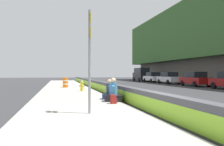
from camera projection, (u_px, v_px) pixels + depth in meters
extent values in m
plane|color=#353538|center=(160.00, 118.00, 8.26)|extent=(160.00, 160.00, 0.00)
cube|color=#A8A59E|center=(83.00, 119.00, 7.68)|extent=(80.00, 4.40, 0.14)
cube|color=#47474C|center=(160.00, 105.00, 8.26)|extent=(76.00, 0.44, 0.85)
cube|color=#8CC62D|center=(154.00, 107.00, 8.21)|extent=(74.48, 0.01, 0.54)
cylinder|color=gray|center=(90.00, 62.00, 8.33)|extent=(0.09, 0.09, 3.60)
cube|color=yellow|center=(90.00, 18.00, 8.33)|extent=(0.44, 0.02, 0.36)
cube|color=black|center=(91.00, 18.00, 8.34)|extent=(0.30, 0.01, 0.10)
cube|color=yellow|center=(90.00, 33.00, 8.33)|extent=(0.44, 0.02, 0.36)
cube|color=black|center=(91.00, 33.00, 8.34)|extent=(0.30, 0.01, 0.10)
cylinder|color=gold|center=(82.00, 86.00, 18.82)|extent=(0.24, 0.24, 0.72)
cone|color=gray|center=(82.00, 81.00, 18.82)|extent=(0.26, 0.26, 0.16)
cylinder|color=gray|center=(84.00, 86.00, 18.86)|extent=(0.10, 0.12, 0.10)
cylinder|color=gray|center=(80.00, 86.00, 18.78)|extent=(0.10, 0.12, 0.10)
cube|color=black|center=(113.00, 98.00, 11.91)|extent=(0.89, 0.99, 0.31)
cylinder|color=#427FB7|center=(113.00, 89.00, 11.91)|extent=(0.40, 0.40, 0.59)
sphere|color=beige|center=(113.00, 80.00, 11.91)|extent=(0.26, 0.26, 0.26)
cylinder|color=#427FB7|center=(113.00, 90.00, 12.13)|extent=(0.33, 0.21, 0.52)
cylinder|color=#427FB7|center=(113.00, 90.00, 11.69)|extent=(0.33, 0.21, 0.52)
cube|color=#23284C|center=(110.00, 96.00, 12.94)|extent=(0.81, 0.90, 0.29)
cylinder|color=#333842|center=(110.00, 89.00, 12.94)|extent=(0.37, 0.37, 0.54)
sphere|color=beige|center=(110.00, 81.00, 12.94)|extent=(0.24, 0.24, 0.24)
cylinder|color=#333842|center=(110.00, 89.00, 13.14)|extent=(0.30, 0.19, 0.48)
cylinder|color=#333842|center=(109.00, 90.00, 12.74)|extent=(0.30, 0.19, 0.48)
cube|color=maroon|center=(113.00, 99.00, 10.99)|extent=(0.32, 0.22, 0.40)
cube|color=maroon|center=(116.00, 100.00, 11.02)|extent=(0.22, 0.06, 0.20)
cylinder|color=orange|center=(66.00, 83.00, 23.62)|extent=(0.52, 0.52, 0.95)
cylinder|color=white|center=(66.00, 81.00, 23.62)|extent=(0.54, 0.54, 0.10)
cylinder|color=white|center=(66.00, 84.00, 23.62)|extent=(0.54, 0.54, 0.10)
cylinder|color=black|center=(214.00, 86.00, 23.34)|extent=(0.67, 0.24, 0.66)
cube|color=maroon|center=(195.00, 80.00, 28.02)|extent=(4.55, 1.94, 0.72)
cube|color=black|center=(196.00, 75.00, 27.92)|extent=(2.25, 1.69, 0.66)
cylinder|color=black|center=(183.00, 83.00, 29.27)|extent=(0.67, 0.24, 0.66)
cylinder|color=black|center=(195.00, 83.00, 29.59)|extent=(0.67, 0.24, 0.66)
cylinder|color=black|center=(195.00, 84.00, 26.44)|extent=(0.67, 0.24, 0.66)
cylinder|color=black|center=(209.00, 84.00, 26.77)|extent=(0.67, 0.24, 0.66)
cube|color=silver|center=(169.00, 79.00, 34.36)|extent=(4.54, 1.91, 0.72)
cube|color=black|center=(169.00, 74.00, 34.26)|extent=(2.24, 1.67, 0.66)
cylinder|color=black|center=(159.00, 81.00, 35.55)|extent=(0.67, 0.24, 0.66)
cylinder|color=black|center=(170.00, 81.00, 35.96)|extent=(0.67, 0.24, 0.66)
cylinder|color=black|center=(168.00, 82.00, 32.75)|extent=(0.67, 0.24, 0.66)
cylinder|color=black|center=(180.00, 82.00, 33.17)|extent=(0.67, 0.24, 0.66)
cube|color=silver|center=(153.00, 78.00, 40.51)|extent=(4.52, 1.86, 0.72)
cube|color=black|center=(153.00, 74.00, 40.42)|extent=(2.22, 1.65, 0.66)
cylinder|color=black|center=(145.00, 80.00, 41.72)|extent=(0.66, 0.23, 0.66)
cylinder|color=black|center=(154.00, 80.00, 42.12)|extent=(0.66, 0.23, 0.66)
cylinder|color=black|center=(151.00, 81.00, 38.91)|extent=(0.66, 0.23, 0.66)
cylinder|color=black|center=(161.00, 81.00, 39.31)|extent=(0.66, 0.23, 0.66)
cube|color=black|center=(141.00, 76.00, 45.84)|extent=(5.12, 2.03, 1.30)
cube|color=black|center=(141.00, 70.00, 45.74)|extent=(4.12, 1.82, 0.90)
cylinder|color=black|center=(134.00, 79.00, 47.24)|extent=(0.72, 0.23, 0.72)
cylinder|color=black|center=(143.00, 79.00, 47.63)|extent=(0.72, 0.23, 0.72)
cylinder|color=black|center=(139.00, 80.00, 44.05)|extent=(0.72, 0.23, 0.72)
cylinder|color=black|center=(149.00, 80.00, 44.44)|extent=(0.72, 0.23, 0.72)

